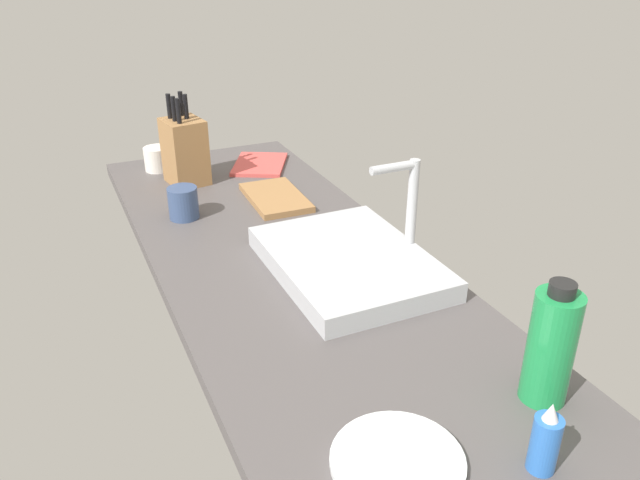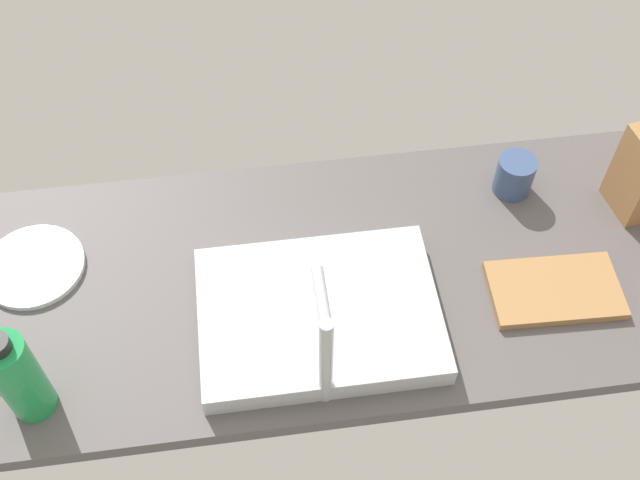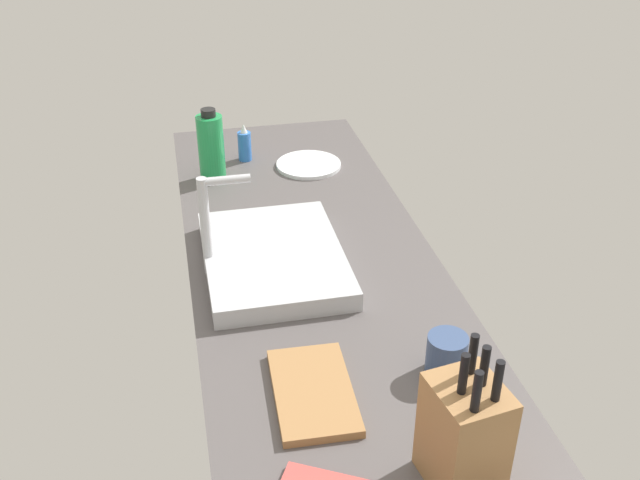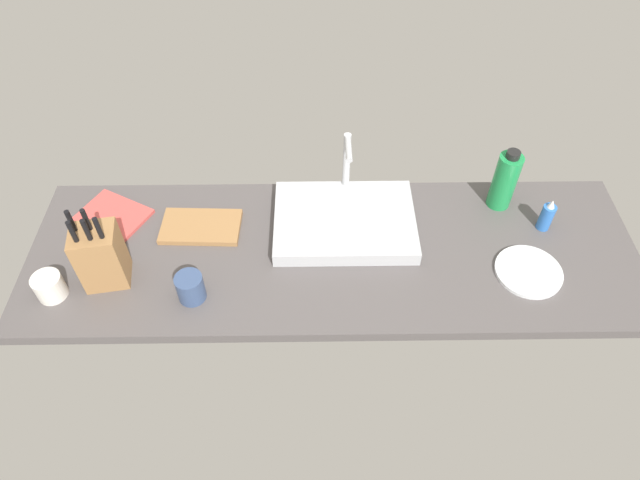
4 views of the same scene
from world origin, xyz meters
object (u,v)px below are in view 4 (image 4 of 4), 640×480
Objects in this scene: sink_basin at (345,222)px; ceramic_cup at (49,286)px; knife_block at (100,256)px; water_bottle at (505,180)px; soap_bottle at (547,216)px; coffee_mug at (190,288)px; dinner_plate at (529,272)px; faucet at (347,163)px; cutting_board at (201,227)px; dish_towel at (113,215)px.

sink_basin is 5.30× the size of ceramic_cup.
knife_block is 17.35cm from ceramic_cup.
water_bottle is (122.58, 29.89, 0.07)cm from knife_block.
knife_block is at bearing -166.30° from water_bottle.
soap_bottle is 1.38× the size of coffee_mug.
coffee_mug reaches higher than ceramic_cup.
water_bottle is 1.10× the size of dinner_plate.
faucet reaches higher than soap_bottle.
water_bottle reaches higher than dinner_plate.
cutting_board is at bearing 91.99° from coffee_mug.
sink_basin is at bearing 0.29° from cutting_board.
dish_towel is at bearing 169.15° from cutting_board.
knife_block reaches higher than ceramic_cup.
dinner_plate is 132.39cm from dish_towel.
faucet reaches higher than sink_basin.
water_bottle is at bearing 14.59° from ceramic_cup.
sink_basin is at bearing -4.09° from dish_towel.
dinner_plate is (53.43, -33.83, -13.91)cm from faucet.
coffee_mug is at bearing -166.56° from soap_bottle.
soap_bottle is at bearing -13.66° from faucet.
soap_bottle reaches higher than sink_basin.
dish_towel is 32.96cm from ceramic_cup.
water_bottle reaches higher than cutting_board.
soap_bottle is 139.52cm from dish_towel.
ceramic_cup is (-85.76, -25.75, 1.43)cm from sink_basin.
faucet reaches higher than cutting_board.
water_bottle is at bearing -4.70° from faucet.
cutting_board is 102.44cm from dinner_plate.
knife_block is 1.26× the size of dish_towel.
dish_towel is (-76.57, -8.83, -13.91)cm from faucet.
coffee_mug is at bearing -24.82° from knife_block.
soap_bottle is 0.60× the size of dinner_plate.
dinner_plate is 140.44cm from ceramic_cup.
cutting_board is 1.14× the size of water_bottle.
ceramic_cup reaches higher than dish_towel.
knife_block is at bearing 21.60° from ceramic_cup.
sink_basin is 57.95cm from dinner_plate.
sink_basin is 75.71cm from dish_towel.
dish_towel is 44.58cm from coffee_mug.
ceramic_cup is at bearing -108.23° from dish_towel.
knife_block is (-71.86, -34.06, -4.26)cm from faucet.
sink_basin is 52.67cm from coffee_mug.
soap_bottle is 112.03cm from coffee_mug.
faucet is at bearing 166.34° from soap_bottle.
faucet is at bearing 85.69° from sink_basin.
soap_bottle is 151.60cm from ceramic_cup.
water_bottle is (97.88, 10.30, 9.42)cm from cutting_board.
cutting_board is at bearing -179.71° from sink_basin.
sink_basin is 89.56cm from ceramic_cup.
dinner_plate is at bearing -84.78° from water_bottle.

